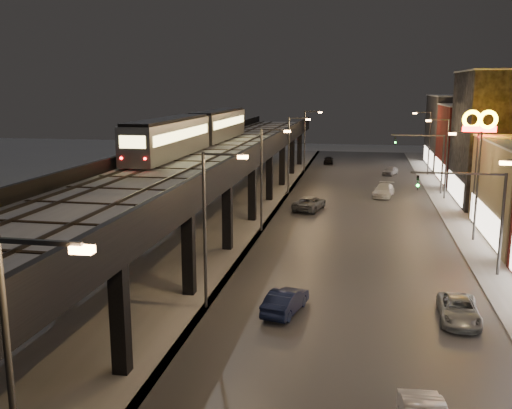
{
  "coord_description": "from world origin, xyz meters",
  "views": [
    {
      "loc": [
        7.85,
        -16.79,
        12.51
      ],
      "look_at": [
        1.15,
        18.68,
        5.0
      ],
      "focal_mm": 40.0,
      "sensor_mm": 36.0,
      "label": 1
    }
  ],
  "objects_px": {
    "car_far_white": "(328,160)",
    "car_onc_dark": "(459,311)",
    "car_mid_silver": "(309,203)",
    "car_near_white": "(285,302)",
    "car_onc_red": "(390,171)",
    "car_onc_white": "(384,191)",
    "subway_train": "(198,130)"
  },
  "relations": [
    {
      "from": "subway_train",
      "to": "car_near_white",
      "type": "height_order",
      "value": "subway_train"
    },
    {
      "from": "car_far_white",
      "to": "car_onc_dark",
      "type": "relative_size",
      "value": 0.83
    },
    {
      "from": "car_mid_silver",
      "to": "car_onc_dark",
      "type": "relative_size",
      "value": 1.17
    },
    {
      "from": "subway_train",
      "to": "car_far_white",
      "type": "height_order",
      "value": "subway_train"
    },
    {
      "from": "subway_train",
      "to": "car_near_white",
      "type": "xyz_separation_m",
      "value": [
        12.39,
        -25.26,
        -7.54
      ]
    },
    {
      "from": "car_onc_red",
      "to": "car_mid_silver",
      "type": "bearing_deg",
      "value": -90.03
    },
    {
      "from": "car_onc_dark",
      "to": "car_onc_red",
      "type": "height_order",
      "value": "car_onc_red"
    },
    {
      "from": "subway_train",
      "to": "car_onc_red",
      "type": "relative_size",
      "value": 9.06
    },
    {
      "from": "subway_train",
      "to": "car_onc_red",
      "type": "bearing_deg",
      "value": 53.85
    },
    {
      "from": "car_mid_silver",
      "to": "car_onc_white",
      "type": "height_order",
      "value": "car_mid_silver"
    },
    {
      "from": "subway_train",
      "to": "car_onc_dark",
      "type": "xyz_separation_m",
      "value": [
        21.74,
        -24.7,
        -7.6
      ]
    },
    {
      "from": "car_mid_silver",
      "to": "car_far_white",
      "type": "distance_m",
      "value": 36.24
    },
    {
      "from": "car_near_white",
      "to": "car_far_white",
      "type": "distance_m",
      "value": 63.59
    },
    {
      "from": "car_near_white",
      "to": "car_mid_silver",
      "type": "xyz_separation_m",
      "value": [
        -1.27,
        27.34,
        0.04
      ]
    },
    {
      "from": "car_mid_silver",
      "to": "car_onc_red",
      "type": "height_order",
      "value": "car_mid_silver"
    },
    {
      "from": "car_near_white",
      "to": "car_onc_white",
      "type": "relative_size",
      "value": 0.84
    },
    {
      "from": "car_onc_dark",
      "to": "subway_train",
      "type": "bearing_deg",
      "value": 134.05
    },
    {
      "from": "subway_train",
      "to": "car_far_white",
      "type": "distance_m",
      "value": 40.53
    },
    {
      "from": "car_onc_red",
      "to": "car_far_white",
      "type": "bearing_deg",
      "value": 151.31
    },
    {
      "from": "car_far_white",
      "to": "car_onc_white",
      "type": "bearing_deg",
      "value": 103.86
    },
    {
      "from": "car_near_white",
      "to": "subway_train",
      "type": "bearing_deg",
      "value": -51.08
    },
    {
      "from": "car_far_white",
      "to": "car_onc_dark",
      "type": "bearing_deg",
      "value": 97.43
    },
    {
      "from": "car_far_white",
      "to": "car_onc_red",
      "type": "distance_m",
      "value": 14.2
    },
    {
      "from": "car_near_white",
      "to": "car_onc_red",
      "type": "distance_m",
      "value": 53.56
    },
    {
      "from": "car_near_white",
      "to": "car_onc_red",
      "type": "xyz_separation_m",
      "value": [
        7.87,
        52.98,
        -0.06
      ]
    },
    {
      "from": "car_far_white",
      "to": "car_onc_red",
      "type": "bearing_deg",
      "value": 129.31
    },
    {
      "from": "car_onc_white",
      "to": "car_far_white",
      "type": "bearing_deg",
      "value": 116.92
    },
    {
      "from": "subway_train",
      "to": "car_onc_dark",
      "type": "distance_m",
      "value": 33.77
    },
    {
      "from": "car_mid_silver",
      "to": "car_onc_white",
      "type": "relative_size",
      "value": 1.05
    },
    {
      "from": "car_onc_red",
      "to": "car_near_white",
      "type": "bearing_deg",
      "value": -78.86
    },
    {
      "from": "car_mid_silver",
      "to": "car_onc_red",
      "type": "distance_m",
      "value": 27.22
    },
    {
      "from": "subway_train",
      "to": "car_onc_dark",
      "type": "relative_size",
      "value": 7.41
    }
  ]
}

